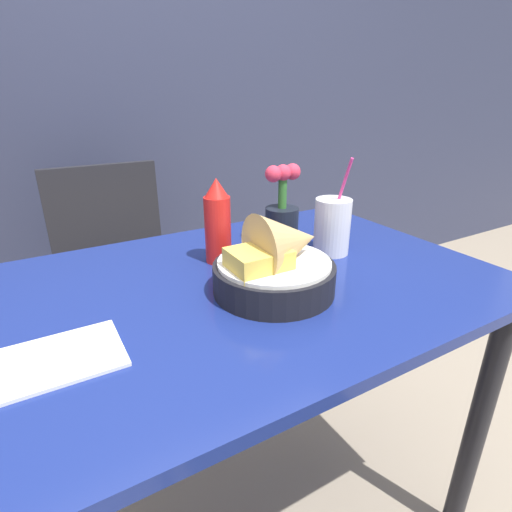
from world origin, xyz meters
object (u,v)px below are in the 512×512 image
Objects in this scene: ketchup_bottle at (218,222)px; flower_vase at (282,212)px; drink_cup at (332,228)px; chair_far_window at (117,268)px; food_basket at (278,263)px.

flower_vase is (0.20, 0.04, -0.02)m from ketchup_bottle.
ketchup_bottle is 0.83× the size of drink_cup.
chair_far_window is 0.89m from food_basket.
ketchup_bottle is 0.21m from flower_vase.
drink_cup is (0.40, -0.72, 0.30)m from chair_far_window.
chair_far_window is 0.87m from drink_cup.
food_basket is 1.23× the size of ketchup_bottle.
drink_cup is (0.26, -0.09, -0.03)m from ketchup_bottle.
flower_vase is (0.33, -0.59, 0.31)m from chair_far_window.
flower_vase reaches higher than chair_far_window.
ketchup_bottle is at bearing -169.27° from flower_vase.
food_basket is 1.03× the size of drink_cup.
chair_far_window is 0.75m from flower_vase.
ketchup_bottle is at bearing 100.69° from food_basket.
chair_far_window is at bearing 101.50° from food_basket.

